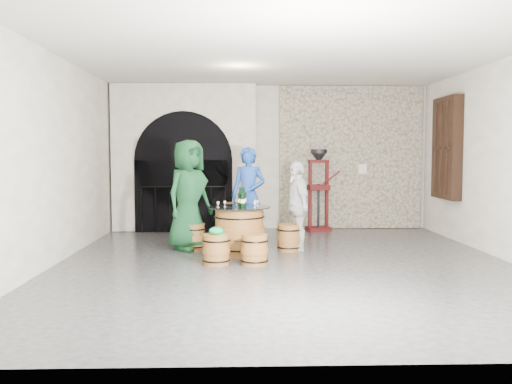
{
  "coord_description": "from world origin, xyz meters",
  "views": [
    {
      "loc": [
        -0.69,
        -8.17,
        1.68
      ],
      "look_at": [
        -0.42,
        0.8,
        1.05
      ],
      "focal_mm": 38.0,
      "sensor_mm": 36.0,
      "label": 1
    }
  ],
  "objects_px": {
    "wine_bottle_left": "(240,199)",
    "barrel_stool_right": "(289,238)",
    "side_barrel": "(236,218)",
    "barrel_stool_left": "(193,237)",
    "barrel_stool_far": "(248,233)",
    "wine_bottle_right": "(244,198)",
    "barrel_table": "(239,231)",
    "wine_bottle_center": "(243,199)",
    "person_green": "(189,195)",
    "barrel_stool_near_left": "(216,249)",
    "person_white": "(297,206)",
    "person_blue": "(248,196)",
    "barrel_stool_near_right": "(254,250)",
    "corking_press": "(319,184)"
  },
  "relations": [
    {
      "from": "wine_bottle_right",
      "to": "barrel_table",
      "type": "bearing_deg",
      "value": -135.14
    },
    {
      "from": "person_green",
      "to": "person_blue",
      "type": "relative_size",
      "value": 1.06
    },
    {
      "from": "barrel_table",
      "to": "person_blue",
      "type": "relative_size",
      "value": 0.57
    },
    {
      "from": "barrel_table",
      "to": "corking_press",
      "type": "bearing_deg",
      "value": 57.42
    },
    {
      "from": "wine_bottle_center",
      "to": "wine_bottle_right",
      "type": "distance_m",
      "value": 0.18
    },
    {
      "from": "person_white",
      "to": "wine_bottle_center",
      "type": "relative_size",
      "value": 4.8
    },
    {
      "from": "barrel_stool_near_right",
      "to": "person_blue",
      "type": "relative_size",
      "value": 0.26
    },
    {
      "from": "person_white",
      "to": "wine_bottle_left",
      "type": "height_order",
      "value": "person_white"
    },
    {
      "from": "barrel_stool_right",
      "to": "person_green",
      "type": "distance_m",
      "value": 1.91
    },
    {
      "from": "barrel_stool_near_left",
      "to": "person_blue",
      "type": "distance_m",
      "value": 2.04
    },
    {
      "from": "side_barrel",
      "to": "barrel_stool_left",
      "type": "bearing_deg",
      "value": -109.76
    },
    {
      "from": "person_white",
      "to": "wine_bottle_left",
      "type": "bearing_deg",
      "value": -82.98
    },
    {
      "from": "barrel_stool_left",
      "to": "barrel_stool_near_right",
      "type": "relative_size",
      "value": 1.0
    },
    {
      "from": "barrel_stool_right",
      "to": "person_green",
      "type": "bearing_deg",
      "value": 174.15
    },
    {
      "from": "barrel_stool_near_right",
      "to": "wine_bottle_right",
      "type": "bearing_deg",
      "value": 98.77
    },
    {
      "from": "wine_bottle_center",
      "to": "side_barrel",
      "type": "distance_m",
      "value": 2.62
    },
    {
      "from": "barrel_table",
      "to": "wine_bottle_left",
      "type": "relative_size",
      "value": 3.21
    },
    {
      "from": "side_barrel",
      "to": "barrel_stool_near_right",
      "type": "bearing_deg",
      "value": -84.67
    },
    {
      "from": "barrel_stool_left",
      "to": "barrel_stool_far",
      "type": "height_order",
      "value": "same"
    },
    {
      "from": "barrel_stool_near_left",
      "to": "person_blue",
      "type": "height_order",
      "value": "person_blue"
    },
    {
      "from": "barrel_stool_far",
      "to": "person_white",
      "type": "bearing_deg",
      "value": -33.19
    },
    {
      "from": "barrel_stool_left",
      "to": "wine_bottle_right",
      "type": "distance_m",
      "value": 1.18
    },
    {
      "from": "person_white",
      "to": "wine_bottle_left",
      "type": "xyz_separation_m",
      "value": [
        -0.99,
        -0.33,
        0.15
      ]
    },
    {
      "from": "barrel_table",
      "to": "barrel_stool_far",
      "type": "height_order",
      "value": "barrel_table"
    },
    {
      "from": "wine_bottle_left",
      "to": "barrel_stool_right",
      "type": "bearing_deg",
      "value": 18.52
    },
    {
      "from": "barrel_table",
      "to": "wine_bottle_left",
      "type": "distance_m",
      "value": 0.54
    },
    {
      "from": "person_blue",
      "to": "wine_bottle_right",
      "type": "xyz_separation_m",
      "value": [
        -0.09,
        -0.93,
        0.03
      ]
    },
    {
      "from": "barrel_stool_right",
      "to": "side_barrel",
      "type": "height_order",
      "value": "side_barrel"
    },
    {
      "from": "side_barrel",
      "to": "barrel_table",
      "type": "bearing_deg",
      "value": -88.12
    },
    {
      "from": "barrel_table",
      "to": "wine_bottle_center",
      "type": "xyz_separation_m",
      "value": [
        0.06,
        -0.1,
        0.54
      ]
    },
    {
      "from": "barrel_table",
      "to": "barrel_stool_near_left",
      "type": "bearing_deg",
      "value": -112.54
    },
    {
      "from": "barrel_stool_left",
      "to": "wine_bottle_left",
      "type": "xyz_separation_m",
      "value": [
        0.82,
        -0.42,
        0.7
      ]
    },
    {
      "from": "barrel_table",
      "to": "person_green",
      "type": "relative_size",
      "value": 0.54
    },
    {
      "from": "barrel_stool_near_right",
      "to": "corking_press",
      "type": "bearing_deg",
      "value": 67.35
    },
    {
      "from": "barrel_stool_left",
      "to": "side_barrel",
      "type": "height_order",
      "value": "side_barrel"
    },
    {
      "from": "barrel_stool_far",
      "to": "wine_bottle_right",
      "type": "xyz_separation_m",
      "value": [
        -0.07,
        -0.82,
        0.7
      ]
    },
    {
      "from": "barrel_stool_right",
      "to": "wine_bottle_left",
      "type": "height_order",
      "value": "wine_bottle_left"
    },
    {
      "from": "barrel_stool_far",
      "to": "barrel_stool_right",
      "type": "bearing_deg",
      "value": -40.33
    },
    {
      "from": "barrel_stool_far",
      "to": "wine_bottle_left",
      "type": "relative_size",
      "value": 1.43
    },
    {
      "from": "barrel_stool_left",
      "to": "person_blue",
      "type": "relative_size",
      "value": 0.26
    },
    {
      "from": "wine_bottle_center",
      "to": "barrel_table",
      "type": "bearing_deg",
      "value": 119.69
    },
    {
      "from": "barrel_stool_left",
      "to": "wine_bottle_right",
      "type": "height_order",
      "value": "wine_bottle_right"
    },
    {
      "from": "wine_bottle_right",
      "to": "side_barrel",
      "type": "xyz_separation_m",
      "value": [
        -0.16,
        2.37,
        -0.61
      ]
    },
    {
      "from": "wine_bottle_left",
      "to": "wine_bottle_center",
      "type": "distance_m",
      "value": 0.12
    },
    {
      "from": "person_green",
      "to": "barrel_stool_left",
      "type": "bearing_deg",
      "value": -78.78
    },
    {
      "from": "barrel_table",
      "to": "person_green",
      "type": "xyz_separation_m",
      "value": [
        -0.89,
        0.47,
        0.57
      ]
    },
    {
      "from": "person_green",
      "to": "barrel_stool_near_left",
      "type": "bearing_deg",
      "value": -118.48
    },
    {
      "from": "barrel_stool_far",
      "to": "person_blue",
      "type": "height_order",
      "value": "person_blue"
    },
    {
      "from": "barrel_stool_near_right",
      "to": "wine_bottle_left",
      "type": "height_order",
      "value": "wine_bottle_left"
    },
    {
      "from": "barrel_stool_far",
      "to": "person_green",
      "type": "xyz_separation_m",
      "value": [
        -1.04,
        -0.43,
        0.73
      ]
    }
  ]
}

